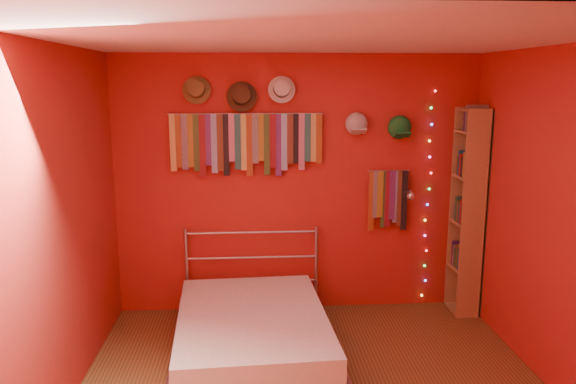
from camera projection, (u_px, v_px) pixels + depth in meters
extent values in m
cube|color=maroon|center=(298.00, 185.00, 5.44)|extent=(3.50, 0.02, 2.50)
cube|color=maroon|center=(573.00, 229.00, 3.84)|extent=(0.02, 3.50, 2.50)
cube|color=maroon|center=(49.00, 238.00, 3.62)|extent=(0.02, 3.50, 2.50)
cube|color=white|center=(321.00, 39.00, 3.48)|extent=(3.50, 3.50, 0.02)
cylinder|color=#AEAEB3|center=(246.00, 114.00, 5.22)|extent=(1.45, 0.01, 0.01)
cube|color=gold|center=(173.00, 143.00, 5.22)|extent=(0.06, 0.01, 0.53)
cube|color=brown|center=(179.00, 141.00, 5.22)|extent=(0.06, 0.01, 0.50)
cube|color=navy|center=(185.00, 142.00, 5.22)|extent=(0.06, 0.01, 0.52)
cube|color=olive|center=(191.00, 141.00, 5.23)|extent=(0.06, 0.01, 0.50)
cube|color=#2B491D|center=(197.00, 143.00, 5.23)|extent=(0.06, 0.01, 0.53)
cube|color=maroon|center=(202.00, 146.00, 5.24)|extent=(0.06, 0.01, 0.59)
cube|color=#3B1966|center=(208.00, 140.00, 5.24)|extent=(0.06, 0.01, 0.48)
cube|color=#6881BA|center=(214.00, 144.00, 5.24)|extent=(0.06, 0.01, 0.55)
cube|color=#4D2F19|center=(220.00, 143.00, 5.24)|extent=(0.06, 0.01, 0.53)
cube|color=black|center=(226.00, 145.00, 5.26)|extent=(0.06, 0.01, 0.58)
cube|color=#BD5E8E|center=(232.00, 138.00, 5.24)|extent=(0.06, 0.01, 0.44)
cube|color=#195A58|center=(238.00, 142.00, 5.25)|extent=(0.06, 0.01, 0.52)
cube|color=#C8CB51|center=(244.00, 142.00, 5.27)|extent=(0.06, 0.01, 0.53)
cube|color=maroon|center=(249.00, 145.00, 5.27)|extent=(0.06, 0.01, 0.59)
cube|color=#121F51|center=(255.00, 139.00, 5.25)|extent=(0.06, 0.01, 0.46)
cube|color=olive|center=(261.00, 138.00, 5.27)|extent=(0.06, 0.01, 0.44)
cube|color=#2E4C1E|center=(267.00, 145.00, 5.28)|extent=(0.06, 0.01, 0.58)
cube|color=maroon|center=(273.00, 141.00, 5.27)|extent=(0.06, 0.01, 0.51)
cube|color=#42175D|center=(279.00, 145.00, 5.29)|extent=(0.06, 0.01, 0.59)
cube|color=#7DA9DF|center=(284.00, 142.00, 5.28)|extent=(0.06, 0.01, 0.53)
cube|color=#52291B|center=(290.00, 139.00, 5.28)|extent=(0.06, 0.01, 0.47)
cube|color=black|center=(296.00, 139.00, 5.29)|extent=(0.06, 0.01, 0.47)
cube|color=#AA5576|center=(302.00, 142.00, 5.29)|extent=(0.06, 0.01, 0.53)
cube|color=#1A5D5D|center=(308.00, 138.00, 5.28)|extent=(0.06, 0.01, 0.45)
cube|color=tan|center=(313.00, 138.00, 5.30)|extent=(0.06, 0.01, 0.46)
cube|color=brown|center=(319.00, 139.00, 5.30)|extent=(0.06, 0.01, 0.47)
cylinder|color=#AEAEB3|center=(389.00, 171.00, 5.42)|extent=(0.40, 0.01, 0.01)
cube|color=maroon|center=(372.00, 201.00, 5.46)|extent=(0.06, 0.01, 0.60)
cube|color=navy|center=(376.00, 195.00, 5.44)|extent=(0.06, 0.01, 0.46)
cube|color=olive|center=(380.00, 194.00, 5.44)|extent=(0.06, 0.01, 0.45)
cube|color=#224D1F|center=(384.00, 200.00, 5.46)|extent=(0.06, 0.01, 0.56)
cube|color=maroon|center=(388.00, 199.00, 5.46)|extent=(0.06, 0.01, 0.56)
cube|color=#3B175E|center=(392.00, 195.00, 5.45)|extent=(0.06, 0.01, 0.48)
cube|color=#6986BA|center=(396.00, 197.00, 5.46)|extent=(0.06, 0.01, 0.52)
cube|color=#463017|center=(400.00, 199.00, 5.46)|extent=(0.06, 0.01, 0.55)
cube|color=black|center=(404.00, 201.00, 5.46)|extent=(0.06, 0.01, 0.59)
cylinder|color=brown|center=(197.00, 90.00, 5.14)|extent=(0.26, 0.06, 0.26)
cylinder|color=brown|center=(196.00, 89.00, 5.10)|extent=(0.15, 0.13, 0.17)
cylinder|color=#332314|center=(196.00, 90.00, 5.12)|extent=(0.16, 0.05, 0.16)
cylinder|color=#3F2A16|center=(242.00, 97.00, 5.18)|extent=(0.28, 0.07, 0.28)
cylinder|color=#3F2A16|center=(242.00, 95.00, 5.13)|extent=(0.16, 0.14, 0.18)
cylinder|color=black|center=(242.00, 96.00, 5.16)|extent=(0.17, 0.06, 0.17)
cylinder|color=beige|center=(282.00, 90.00, 5.19)|extent=(0.25, 0.06, 0.25)
cylinder|color=beige|center=(282.00, 89.00, 5.15)|extent=(0.15, 0.13, 0.17)
cylinder|color=black|center=(282.00, 89.00, 5.17)|extent=(0.15, 0.05, 0.15)
ellipsoid|color=beige|center=(356.00, 124.00, 5.31)|extent=(0.20, 0.15, 0.20)
cube|color=beige|center=(359.00, 131.00, 5.20)|extent=(0.14, 0.10, 0.06)
ellipsoid|color=#1B7C30|center=(399.00, 127.00, 5.34)|extent=(0.20, 0.15, 0.20)
cube|color=#1B7C30|center=(403.00, 135.00, 5.23)|extent=(0.14, 0.11, 0.06)
sphere|color=#FF3333|center=(435.00, 91.00, 5.31)|extent=(0.02, 0.02, 0.02)
sphere|color=#33FF4C|center=(431.00, 108.00, 5.34)|extent=(0.02, 0.02, 0.02)
sphere|color=#4C66FF|center=(432.00, 124.00, 5.37)|extent=(0.02, 0.02, 0.02)
sphere|color=yellow|center=(429.00, 141.00, 5.40)|extent=(0.02, 0.02, 0.02)
sphere|color=#FF4CCC|center=(430.00, 157.00, 5.43)|extent=(0.02, 0.02, 0.02)
sphere|color=#FF3333|center=(431.00, 173.00, 5.46)|extent=(0.02, 0.02, 0.02)
sphere|color=#33FF4C|center=(429.00, 189.00, 5.49)|extent=(0.02, 0.02, 0.02)
sphere|color=#4C66FF|center=(427.00, 205.00, 5.52)|extent=(0.02, 0.02, 0.02)
sphere|color=yellow|center=(425.00, 220.00, 5.55)|extent=(0.02, 0.02, 0.02)
sphere|color=#FF4CCC|center=(425.00, 236.00, 5.58)|extent=(0.02, 0.02, 0.02)
sphere|color=#FF3333|center=(426.00, 251.00, 5.61)|extent=(0.02, 0.02, 0.02)
sphere|color=#33FF4C|center=(425.00, 266.00, 5.64)|extent=(0.02, 0.02, 0.02)
sphere|color=#4C66FF|center=(425.00, 281.00, 5.68)|extent=(0.02, 0.02, 0.02)
sphere|color=yellow|center=(422.00, 295.00, 5.71)|extent=(0.02, 0.02, 0.02)
cylinder|color=#AEAEB3|center=(403.00, 193.00, 5.50)|extent=(0.04, 0.03, 0.04)
cylinder|color=#AEAEB3|center=(407.00, 192.00, 5.37)|extent=(0.02, 0.28, 0.09)
sphere|color=white|center=(411.00, 196.00, 5.23)|extent=(0.08, 0.08, 0.08)
cube|color=#8B613F|center=(474.00, 217.00, 5.22)|extent=(0.24, 0.02, 2.00)
cube|color=#8B613F|center=(461.00, 209.00, 5.53)|extent=(0.24, 0.02, 2.00)
cube|color=#8B613F|center=(479.00, 213.00, 5.38)|extent=(0.02, 0.34, 2.00)
cube|color=#8B613F|center=(461.00, 309.00, 5.57)|extent=(0.24, 0.32, 0.02)
cube|color=#8B613F|center=(464.00, 268.00, 5.48)|extent=(0.24, 0.32, 0.02)
cube|color=#8B613F|center=(467.00, 223.00, 5.40)|extent=(0.24, 0.32, 0.02)
cube|color=#8B613F|center=(470.00, 177.00, 5.31)|extent=(0.24, 0.32, 0.02)
cube|color=#8B613F|center=(473.00, 132.00, 5.22)|extent=(0.24, 0.32, 0.02)
cube|color=#8B613F|center=(474.00, 110.00, 5.18)|extent=(0.24, 0.32, 0.02)
cylinder|color=#AEAEB3|center=(187.00, 272.00, 5.44)|extent=(0.03, 0.03, 0.86)
cylinder|color=#AEAEB3|center=(316.00, 269.00, 5.51)|extent=(0.03, 0.03, 0.86)
cylinder|color=#AEAEB3|center=(252.00, 281.00, 5.50)|extent=(1.26, 0.02, 0.02)
cylinder|color=#AEAEB3|center=(252.00, 257.00, 5.45)|extent=(1.26, 0.02, 0.02)
cylinder|color=#AEAEB3|center=(251.00, 232.00, 5.40)|extent=(1.26, 0.02, 0.02)
cube|color=silver|center=(252.00, 333.00, 4.63)|extent=(1.30, 1.78, 0.34)
cylinder|color=#AEAEB3|center=(175.00, 337.00, 4.60)|extent=(0.13, 1.71, 0.03)
cylinder|color=#AEAEB3|center=(328.00, 333.00, 4.68)|extent=(0.13, 1.71, 0.03)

